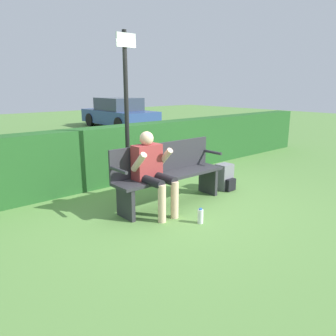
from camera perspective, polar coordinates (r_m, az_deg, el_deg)
name	(u,v)px	position (r m, az deg, el deg)	size (l,w,h in m)	color
ground_plane	(171,204)	(5.20, 0.54, -6.34)	(40.00, 40.00, 0.00)	#5B8942
hedge_back	(114,155)	(6.34, -9.31, 2.32)	(12.00, 0.43, 1.09)	#235623
park_bench	(168,172)	(5.10, 0.05, -0.76)	(1.94, 0.43, 0.96)	#2D2D33
person_seated	(152,168)	(4.68, -2.79, -0.04)	(0.56, 0.64, 1.19)	#993333
backpack	(225,177)	(5.97, 9.88, -1.64)	(0.27, 0.31, 0.46)	slate
water_bottle	(200,216)	(4.51, 5.67, -8.35)	(0.08, 0.08, 0.21)	white
signpost	(127,110)	(5.30, -7.21, 10.03)	(0.34, 0.09, 2.64)	black
parked_car	(119,113)	(15.07, -8.55, 9.37)	(1.76, 4.03, 1.31)	#2D4784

